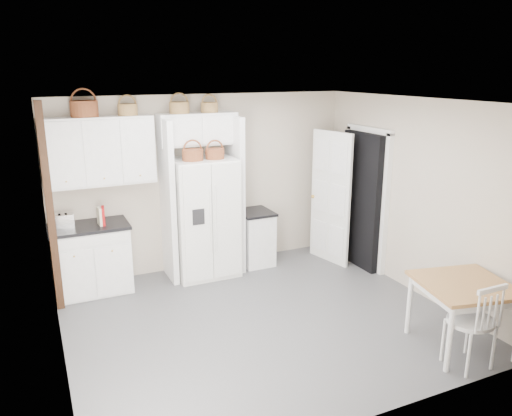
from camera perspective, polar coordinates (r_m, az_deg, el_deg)
name	(u,v)px	position (r m, az deg, el deg)	size (l,w,h in m)	color
floor	(262,319)	(6.22, 0.65, -12.60)	(4.50, 4.50, 0.00)	#4E4E4F
ceiling	(262,102)	(5.50, 0.74, 12.04)	(4.50, 4.50, 0.00)	white
wall_back	(205,183)	(7.52, -5.83, 2.91)	(4.50, 4.50, 0.00)	#B5A391
wall_left	(52,245)	(5.22, -22.29, -3.92)	(4.00, 4.00, 0.00)	#B5A391
wall_right	(415,197)	(6.96, 17.70, 1.20)	(4.00, 4.00, 0.00)	#B5A391
refrigerator	(204,217)	(7.27, -5.97, -1.09)	(0.89, 0.72, 1.73)	white
base_cab_left	(92,260)	(7.13, -18.29, -5.64)	(0.98, 0.62, 0.91)	silver
base_cab_right	(255,239)	(7.74, -0.08, -3.52)	(0.46, 0.55, 0.81)	silver
dining_table	(461,315)	(5.94, 22.40, -11.24)	(0.91, 0.91, 0.76)	#9F6B3A
windsor_chair	(471,321)	(5.57, 23.34, -11.78)	(0.49, 0.44, 1.00)	silver
counter_left	(88,226)	(6.98, -18.62, -1.99)	(1.02, 0.66, 0.04)	black
counter_right	(255,212)	(7.62, -0.09, -0.50)	(0.50, 0.59, 0.04)	black
toaster	(63,221)	(6.92, -21.16, -1.41)	(0.27, 0.15, 0.18)	silver
cookbook_red	(103,216)	(6.88, -17.04, -0.86)	(0.04, 0.16, 0.24)	#A40C0E
cookbook_cream	(100,216)	(6.88, -17.45, -0.92)	(0.03, 0.16, 0.24)	beige
basket_upper_b	(84,109)	(6.84, -19.04, 10.67)	(0.35, 0.35, 0.20)	maroon
basket_upper_c	(128,110)	(6.92, -14.45, 10.84)	(0.26, 0.26, 0.15)	olive
basket_bridge_a	(179,108)	(7.08, -8.75, 11.26)	(0.28, 0.28, 0.16)	olive
basket_bridge_b	(209,107)	(7.21, -5.34, 11.39)	(0.25, 0.25, 0.14)	olive
basket_fridge_a	(193,155)	(6.91, -7.25, 6.04)	(0.29, 0.29, 0.16)	maroon
basket_fridge_b	(215,154)	(7.01, -4.72, 6.20)	(0.27, 0.27, 0.14)	maroon
upper_cabinet	(100,151)	(6.92, -17.40, 6.23)	(1.40, 0.34, 0.90)	silver
bridge_cabinet	(197,129)	(7.18, -6.71, 8.96)	(1.12, 0.34, 0.45)	silver
fridge_panel_left	(168,202)	(7.10, -10.05, 0.73)	(0.08, 0.60, 2.30)	silver
fridge_panel_right	(235,194)	(7.41, -2.41, 1.59)	(0.08, 0.60, 2.30)	silver
trim_post	(50,210)	(6.52, -22.48, -0.20)	(0.09, 0.09, 2.60)	black
doorway_void	(363,200)	(7.71, 12.10, 0.85)	(0.18, 0.85, 2.05)	black
door_slab	(330,198)	(7.78, 8.50, 1.15)	(0.80, 0.04, 2.05)	white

